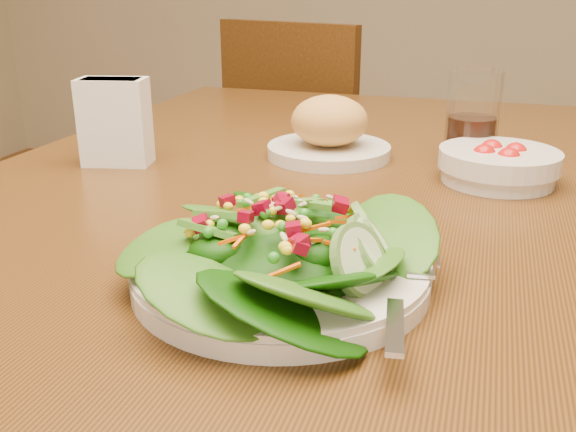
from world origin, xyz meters
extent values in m
cube|color=#563112|center=(0.00, 0.00, 0.73)|extent=(0.90, 1.40, 0.04)
cylinder|color=#42280C|center=(-0.39, 0.64, 0.35)|extent=(0.07, 0.07, 0.71)
cylinder|color=#42280C|center=(0.39, 0.64, 0.35)|extent=(0.07, 0.07, 0.71)
cube|color=#42280C|center=(-0.22, 1.00, 0.42)|extent=(0.52, 0.52, 0.04)
cylinder|color=#42280C|center=(0.00, 1.12, 0.20)|extent=(0.04, 0.04, 0.40)
cylinder|color=#42280C|center=(-0.34, 1.23, 0.20)|extent=(0.04, 0.04, 0.40)
cylinder|color=#42280C|center=(-0.11, 0.78, 0.20)|extent=(0.04, 0.04, 0.40)
cylinder|color=#42280C|center=(-0.44, 0.89, 0.20)|extent=(0.04, 0.04, 0.40)
cube|color=#42280C|center=(-0.28, 0.82, 0.67)|extent=(0.38, 0.15, 0.45)
cylinder|color=beige|center=(0.05, -0.24, 0.76)|extent=(0.25, 0.25, 0.02)
ellipsoid|color=black|center=(0.05, -0.24, 0.78)|extent=(0.17, 0.17, 0.04)
cube|color=silver|center=(0.15, -0.27, 0.77)|extent=(0.05, 0.18, 0.01)
cylinder|color=beige|center=(-0.01, 0.17, 0.76)|extent=(0.18, 0.18, 0.02)
ellipsoid|color=gold|center=(-0.01, 0.17, 0.80)|extent=(0.11, 0.11, 0.07)
cylinder|color=beige|center=(0.22, 0.12, 0.77)|extent=(0.15, 0.15, 0.04)
sphere|color=red|center=(0.24, 0.13, 0.78)|extent=(0.03, 0.03, 0.03)
sphere|color=red|center=(0.21, 0.14, 0.78)|extent=(0.03, 0.03, 0.03)
sphere|color=red|center=(0.20, 0.11, 0.78)|extent=(0.03, 0.03, 0.03)
sphere|color=red|center=(0.23, 0.10, 0.78)|extent=(0.03, 0.03, 0.03)
cylinder|color=silver|center=(0.18, 0.21, 0.81)|extent=(0.07, 0.07, 0.13)
cylinder|color=black|center=(0.18, 0.21, 0.78)|extent=(0.07, 0.07, 0.06)
cube|color=white|center=(-0.28, 0.05, 0.81)|extent=(0.10, 0.07, 0.12)
cube|color=white|center=(-0.28, 0.05, 0.82)|extent=(0.08, 0.06, 0.10)
camera|label=1|loc=(0.20, -0.70, 0.99)|focal=40.00mm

